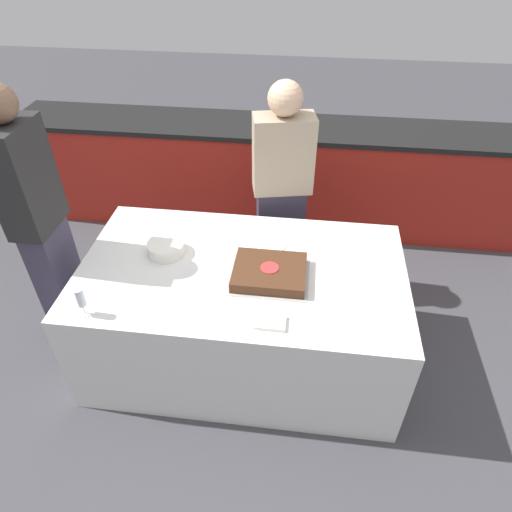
# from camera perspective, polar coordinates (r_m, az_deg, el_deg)

# --- Properties ---
(ground_plane) EXTENTS (14.00, 14.00, 0.00)m
(ground_plane) POSITION_cam_1_polar(r_m,az_deg,el_deg) (3.15, -1.53, -11.77)
(ground_plane) COLOR #424247
(back_counter) EXTENTS (4.40, 0.58, 0.92)m
(back_counter) POSITION_cam_1_polar(r_m,az_deg,el_deg) (4.11, 1.70, 10.17)
(back_counter) COLOR #A82319
(back_counter) RESTS_ON ground_plane
(dining_table) EXTENTS (1.88, 1.09, 0.74)m
(dining_table) POSITION_cam_1_polar(r_m,az_deg,el_deg) (2.88, -1.65, -7.13)
(dining_table) COLOR silver
(dining_table) RESTS_ON ground_plane
(cake) EXTENTS (0.44, 0.37, 0.07)m
(cake) POSITION_cam_1_polar(r_m,az_deg,el_deg) (2.55, 1.70, -2.06)
(cake) COLOR #B7B2AD
(cake) RESTS_ON dining_table
(plate_stack) EXTENTS (0.22, 0.22, 0.08)m
(plate_stack) POSITION_cam_1_polar(r_m,az_deg,el_deg) (2.76, -11.19, 0.98)
(plate_stack) COLOR white
(plate_stack) RESTS_ON dining_table
(wine_glass) EXTENTS (0.06, 0.06, 0.17)m
(wine_glass) POSITION_cam_1_polar(r_m,az_deg,el_deg) (2.45, -21.10, -4.97)
(wine_glass) COLOR white
(wine_glass) RESTS_ON dining_table
(side_plate_near_cake) EXTENTS (0.19, 0.19, 0.00)m
(side_plate_near_cake) POSITION_cam_1_polar(r_m,az_deg,el_deg) (2.81, 2.03, 1.58)
(side_plate_near_cake) COLOR white
(side_plate_near_cake) RESTS_ON dining_table
(utensil_pile) EXTENTS (0.15, 0.11, 0.02)m
(utensil_pile) POSITION_cam_1_polar(r_m,az_deg,el_deg) (2.31, 1.83, -8.26)
(utensil_pile) COLOR white
(utensil_pile) RESTS_ON dining_table
(person_cutting_cake) EXTENTS (0.43, 0.28, 1.56)m
(person_cutting_cake) POSITION_cam_1_polar(r_m,az_deg,el_deg) (3.19, 3.23, 8.22)
(person_cutting_cake) COLOR #383347
(person_cutting_cake) RESTS_ON ground_plane
(person_seated_left) EXTENTS (0.20, 0.34, 1.74)m
(person_seated_left) POSITION_cam_1_polar(r_m,az_deg,el_deg) (2.91, -25.21, 3.11)
(person_seated_left) COLOR #383347
(person_seated_left) RESTS_ON ground_plane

